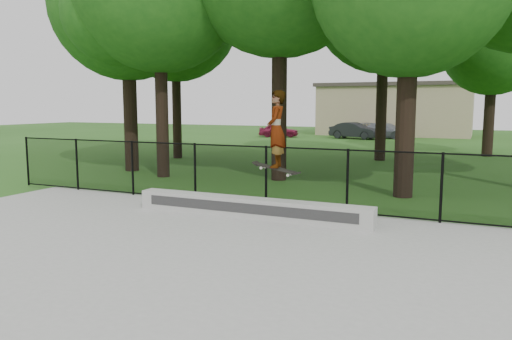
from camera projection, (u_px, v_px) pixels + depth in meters
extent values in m
plane|color=#255317|center=(97.00, 291.00, 6.85)|extent=(100.00, 100.00, 0.00)
cube|color=#9A9A95|center=(97.00, 289.00, 6.84)|extent=(14.00, 12.00, 0.06)
cube|color=#B6B6B1|center=(250.00, 208.00, 11.01)|extent=(5.51, 0.40, 0.44)
imported|color=maroon|center=(279.00, 130.00, 39.11)|extent=(3.27, 1.96, 1.05)
imported|color=black|center=(355.00, 131.00, 37.12)|extent=(3.55, 1.95, 1.22)
imported|color=gray|center=(386.00, 131.00, 37.77)|extent=(4.00, 2.98, 1.16)
cube|color=black|center=(276.00, 168.00, 10.40)|extent=(0.83, 0.23, 0.18)
imported|color=#A5BCD9|center=(276.00, 129.00, 10.29)|extent=(0.52, 0.66, 1.59)
cylinder|color=black|center=(27.00, 161.00, 15.34)|extent=(0.06, 0.06, 1.50)
cylinder|color=black|center=(77.00, 164.00, 14.52)|extent=(0.06, 0.06, 1.50)
cylinder|color=black|center=(133.00, 168.00, 13.71)|extent=(0.06, 0.06, 1.50)
cylinder|color=black|center=(195.00, 172.00, 12.89)|extent=(0.06, 0.06, 1.50)
cylinder|color=black|center=(266.00, 176.00, 12.07)|extent=(0.06, 0.06, 1.50)
cylinder|color=black|center=(347.00, 182.00, 11.26)|extent=(0.06, 0.06, 1.50)
cylinder|color=black|center=(441.00, 188.00, 10.44)|extent=(0.06, 0.06, 1.50)
cylinder|color=black|center=(266.00, 147.00, 11.98)|extent=(16.00, 0.04, 0.04)
cylinder|color=black|center=(266.00, 205.00, 12.16)|extent=(16.00, 0.04, 0.04)
cube|color=black|center=(266.00, 176.00, 12.07)|extent=(16.00, 0.01, 1.50)
cylinder|color=black|center=(162.00, 106.00, 17.35)|extent=(0.44, 0.44, 4.95)
cylinder|color=black|center=(279.00, 98.00, 16.58)|extent=(0.44, 0.44, 5.54)
cylinder|color=black|center=(406.00, 117.00, 13.54)|extent=(0.44, 0.44, 4.43)
cylinder|color=black|center=(177.00, 106.00, 23.55)|extent=(0.44, 0.44, 4.91)
sphere|color=#1C5215|center=(175.00, 17.00, 23.02)|extent=(5.89, 5.89, 5.89)
cylinder|color=black|center=(382.00, 102.00, 22.55)|extent=(0.44, 0.44, 5.35)
sphere|color=#1C5215|center=(385.00, 0.00, 21.98)|extent=(6.42, 6.42, 6.42)
cylinder|color=black|center=(489.00, 115.00, 24.41)|extent=(0.44, 0.44, 4.08)
sphere|color=#1C5215|center=(493.00, 44.00, 23.97)|extent=(4.89, 4.89, 4.89)
cylinder|color=black|center=(130.00, 110.00, 18.99)|extent=(0.44, 0.44, 4.69)
sphere|color=#1C5215|center=(127.00, 4.00, 18.48)|extent=(5.63, 5.63, 5.63)
cube|color=tan|center=(395.00, 111.00, 41.73)|extent=(12.00, 6.00, 4.00)
cube|color=#3F3833|center=(396.00, 85.00, 41.45)|extent=(12.40, 6.40, 0.30)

